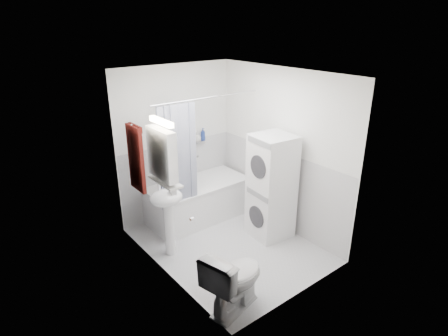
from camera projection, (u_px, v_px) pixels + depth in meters
floor at (228, 245)px, 5.33m from camera, size 2.60×2.60×0.00m
room_walls at (229, 146)px, 4.78m from camera, size 2.60×2.60×2.60m
wainscot at (215, 200)px, 5.32m from camera, size 1.98×2.58×2.58m
door at (192, 219)px, 4.02m from camera, size 0.05×2.00×2.00m
bathtub at (198, 199)px, 5.95m from camera, size 1.60×0.76×0.61m
tub_spout at (196, 156)px, 6.09m from camera, size 0.04×0.12×0.04m
curtain_rod at (208, 98)px, 5.10m from camera, size 1.78×0.02×0.02m
shower_curtain at (178, 157)px, 5.09m from camera, size 0.55×0.02×1.45m
sink at (167, 208)px, 4.89m from camera, size 0.44×0.37×1.04m
medicine_cabinet at (162, 153)px, 4.31m from camera, size 0.13×0.50×0.71m
shelf at (165, 181)px, 4.45m from camera, size 0.18×0.54×0.02m
shower_caddy at (198, 142)px, 6.03m from camera, size 0.22×0.06×0.02m
towel at (136, 157)px, 4.85m from camera, size 0.07×0.37×0.90m
washer_dryer at (271, 187)px, 5.34m from camera, size 0.60×0.59×1.53m
toilet at (234, 279)px, 4.05m from camera, size 0.85×0.60×0.75m
soap_pump at (173, 192)px, 4.76m from camera, size 0.08×0.17×0.08m
shelf_bottle at (171, 182)px, 4.32m from camera, size 0.07×0.18×0.07m
shelf_cup at (160, 173)px, 4.51m from camera, size 0.10×0.09×0.10m
shampoo_a at (197, 138)px, 5.98m from camera, size 0.13×0.17×0.13m
shampoo_b at (203, 138)px, 6.06m from camera, size 0.08×0.21×0.08m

